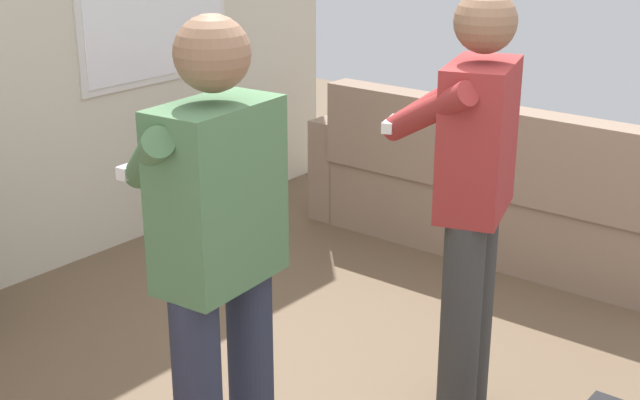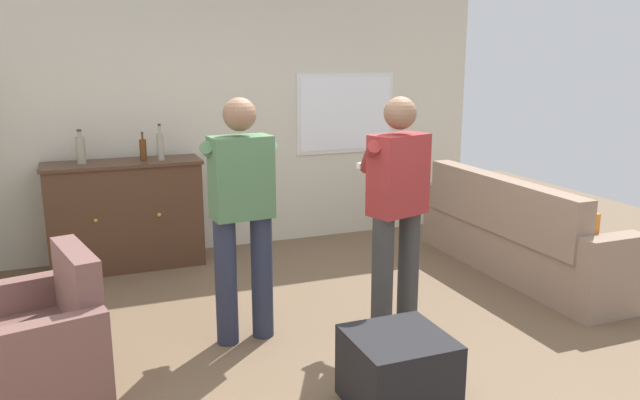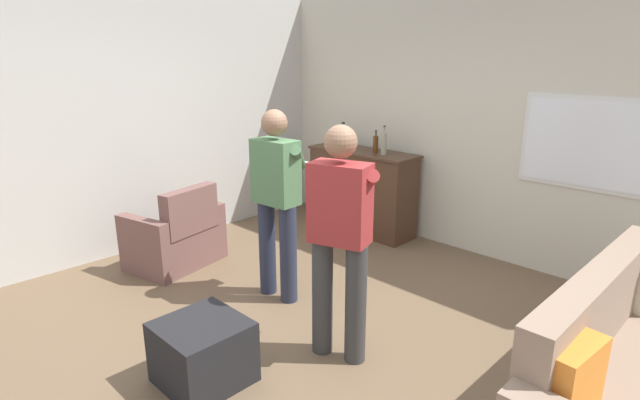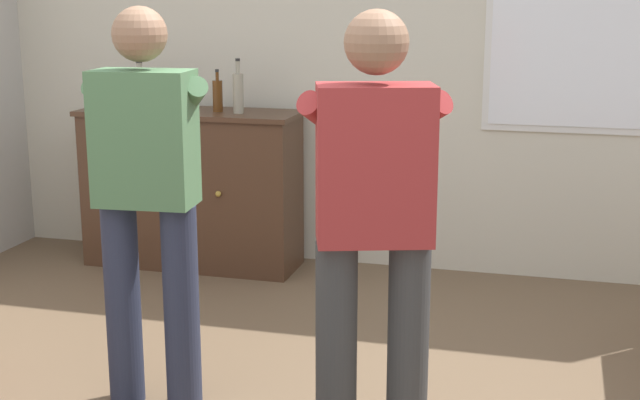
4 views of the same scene
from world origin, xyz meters
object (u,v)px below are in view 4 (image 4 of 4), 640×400
Objects in this scene: sideboard_cabinet at (192,188)px; bottle_spirits_clear at (140,88)px; person_standing_left at (148,190)px; bottle_wine_green at (238,92)px; person_standing_right at (374,225)px; bottle_liquor_amber at (218,95)px.

bottle_spirits_clear is at bearing 176.17° from sideboard_cabinet.
person_standing_left is at bearing -63.23° from bottle_spirits_clear.
person_standing_right is at bearing -59.07° from bottle_wine_green.
person_standing_right reaches higher than sideboard_cabinet.
bottle_liquor_amber is at bearing 123.31° from person_standing_right.
person_standing_right is (1.29, -2.15, -0.20)m from bottle_wine_green.
bottle_wine_green is at bearing -6.65° from sideboard_cabinet.
sideboard_cabinet is 4.20× the size of bottle_wine_green.
sideboard_cabinet is 0.83× the size of person_standing_right.
person_standing_right is (1.01, -0.30, 0.00)m from person_standing_left.
bottle_wine_green is 0.20× the size of person_standing_right.
bottle_wine_green is at bearing -5.24° from bottle_spirits_clear.
person_standing_left is at bearing 163.35° from person_standing_right.
person_standing_right is at bearing -16.65° from person_standing_left.
sideboard_cabinet is at bearing 108.22° from person_standing_left.
person_standing_right is at bearing -56.69° from bottle_liquor_amber.
person_standing_left reaches higher than bottle_spirits_clear.
person_standing_right reaches higher than bottle_wine_green.
bottle_liquor_amber is 0.16× the size of person_standing_left.
bottle_liquor_amber is 2.63m from person_standing_right.
person_standing_right is at bearing -53.32° from sideboard_cabinet.
sideboard_cabinet is 0.71m from bottle_spirits_clear.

